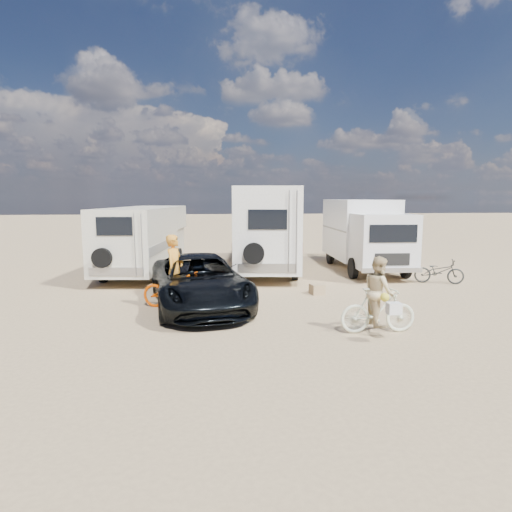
{
  "coord_description": "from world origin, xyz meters",
  "views": [
    {
      "loc": [
        -2.45,
        -11.03,
        3.1
      ],
      "look_at": [
        -1.02,
        1.99,
        1.3
      ],
      "focal_mm": 29.88,
      "sensor_mm": 36.0,
      "label": 1
    }
  ],
  "objects": [
    {
      "name": "crate",
      "position": [
        0.98,
        2.16,
        0.16
      ],
      "size": [
        0.47,
        0.47,
        0.33
      ],
      "primitive_type": "cube",
      "rotation": [
        0.0,
        0.0,
        0.17
      ],
      "color": "#9C805A",
      "rests_on": "ground"
    },
    {
      "name": "rv_main",
      "position": [
        -0.04,
        7.05,
        1.75
      ],
      "size": [
        3.3,
        8.06,
        3.5
      ],
      "primitive_type": null,
      "rotation": [
        0.0,
        0.0,
        -0.12
      ],
      "color": "silver",
      "rests_on": "ground"
    },
    {
      "name": "bike_woman",
      "position": [
        1.38,
        -1.87,
        0.53
      ],
      "size": [
        1.77,
        0.52,
        1.06
      ],
      "primitive_type": "imported",
      "rotation": [
        0.0,
        0.0,
        1.56
      ],
      "color": "beige",
      "rests_on": "ground"
    },
    {
      "name": "dark_suv",
      "position": [
        -2.76,
        1.0,
        0.74
      ],
      "size": [
        3.3,
        5.64,
        1.47
      ],
      "primitive_type": "imported",
      "rotation": [
        0.0,
        0.0,
        0.17
      ],
      "color": "black",
      "rests_on": "ground"
    },
    {
      "name": "rider_man",
      "position": [
        -3.43,
        0.84,
        0.96
      ],
      "size": [
        0.68,
        0.81,
        1.91
      ],
      "primitive_type": "imported",
      "rotation": [
        0.0,
        0.0,
        1.2
      ],
      "color": "orange",
      "rests_on": "ground"
    },
    {
      "name": "rider_woman",
      "position": [
        1.38,
        -1.87,
        0.8
      ],
      "size": [
        0.62,
        0.79,
        1.6
      ],
      "primitive_type": "imported",
      "rotation": [
        0.0,
        0.0,
        1.56
      ],
      "color": "#D2B986",
      "rests_on": "ground"
    },
    {
      "name": "cooler",
      "position": [
        -2.72,
        2.52,
        0.22
      ],
      "size": [
        0.61,
        0.49,
        0.44
      ],
      "primitive_type": "cube",
      "rotation": [
        0.0,
        0.0,
        0.17
      ],
      "color": "#335997",
      "rests_on": "ground"
    },
    {
      "name": "bike_man",
      "position": [
        -3.43,
        0.84,
        0.52
      ],
      "size": [
        2.08,
        1.35,
        1.03
      ],
      "primitive_type": "imported",
      "rotation": [
        0.0,
        0.0,
        1.2
      ],
      "color": "#D84600",
      "rests_on": "ground"
    },
    {
      "name": "bike_parked",
      "position": [
        5.82,
        3.38,
        0.45
      ],
      "size": [
        1.79,
        1.17,
        0.89
      ],
      "primitive_type": "imported",
      "rotation": [
        0.0,
        0.0,
        1.2
      ],
      "color": "#252724",
      "rests_on": "ground"
    },
    {
      "name": "ground",
      "position": [
        0.0,
        0.0,
        0.0
      ],
      "size": [
        140.0,
        140.0,
        0.0
      ],
      "primitive_type": "plane",
      "color": "tan",
      "rests_on": "ground"
    },
    {
      "name": "box_truck",
      "position": [
        4.14,
        6.43,
        1.5
      ],
      "size": [
        2.59,
        6.28,
        3.01
      ],
      "primitive_type": null,
      "rotation": [
        0.0,
        0.0,
        -0.05
      ],
      "color": "silver",
      "rests_on": "ground"
    },
    {
      "name": "rv_left",
      "position": [
        -5.13,
        6.96,
        1.35
      ],
      "size": [
        3.01,
        7.47,
        2.7
      ],
      "primitive_type": null,
      "rotation": [
        0.0,
        0.0,
        -0.12
      ],
      "color": "beige",
      "rests_on": "ground"
    }
  ]
}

